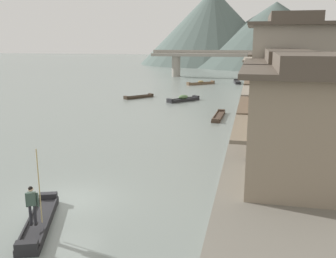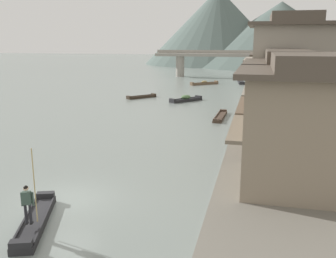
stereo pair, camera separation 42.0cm
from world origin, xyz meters
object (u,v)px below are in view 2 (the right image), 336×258
at_px(boat_moored_third, 220,117).
at_px(house_waterfront_tall, 290,71).
at_px(house_waterfront_second, 285,100).
at_px(boat_moored_far, 204,83).
at_px(boat_midriver_drifting, 186,99).
at_px(house_waterfront_nearest, 304,123).
at_px(house_waterfront_narrow, 280,78).
at_px(stone_bridge, 217,60).
at_px(boat_moored_nearest, 141,97).
at_px(boat_foreground_poled, 35,221).
at_px(boatman_person, 28,200).
at_px(boat_moored_second, 241,82).

relative_size(boat_moored_third, house_waterfront_tall, 0.63).
bearing_deg(house_waterfront_second, boat_moored_far, 104.84).
xyz_separation_m(boat_moored_far, boat_midriver_drifting, (0.38, -19.27, 0.04)).
distance_m(boat_moored_third, house_waterfront_tall, 9.29).
height_order(boat_moored_third, house_waterfront_nearest, house_waterfront_nearest).
relative_size(house_waterfront_narrow, stone_bridge, 0.28).
height_order(boat_moored_nearest, stone_bridge, stone_bridge).
height_order(boat_moored_far, house_waterfront_second, house_waterfront_second).
bearing_deg(boat_foreground_poled, house_waterfront_second, 49.04).
bearing_deg(boat_midriver_drifting, boat_foreground_poled, -89.77).
bearing_deg(stone_bridge, boatman_person, -89.78).
bearing_deg(boat_foreground_poled, house_waterfront_nearest, 25.77).
bearing_deg(boat_moored_far, house_waterfront_tall, -70.98).
bearing_deg(boat_moored_far, stone_bridge, 87.58).
bearing_deg(house_waterfront_second, boat_midriver_drifting, 115.56).
relative_size(boat_midriver_drifting, house_waterfront_nearest, 0.66).
xyz_separation_m(boat_foreground_poled, boat_moored_second, (5.64, 57.53, -0.02)).
xyz_separation_m(house_waterfront_second, house_waterfront_tall, (0.75, 7.41, 1.30)).
relative_size(boat_moored_third, boat_moored_far, 1.19).
relative_size(boat_foreground_poled, boatman_person, 1.58).
height_order(boat_midriver_drifting, house_waterfront_narrow, house_waterfront_narrow).
distance_m(boat_foreground_poled, house_waterfront_narrow, 29.54).
relative_size(house_waterfront_tall, stone_bridge, 0.33).
bearing_deg(boat_moored_second, boat_moored_nearest, -119.01).
bearing_deg(boat_midriver_drifting, stone_bridge, 89.62).
relative_size(boat_moored_far, house_waterfront_nearest, 0.69).
distance_m(boat_moored_third, boat_moored_far, 29.52).
xyz_separation_m(boat_moored_nearest, boat_moored_third, (11.73, -11.11, -0.02)).
bearing_deg(house_waterfront_nearest, house_waterfront_tall, 88.90).
xyz_separation_m(boat_moored_far, house_waterfront_nearest, (11.45, -48.18, 3.59)).
relative_size(boat_moored_second, boat_midriver_drifting, 1.24).
relative_size(boat_moored_far, boat_midriver_drifting, 1.05).
xyz_separation_m(boat_foreground_poled, house_waterfront_tall, (11.20, 19.45, 4.95)).
bearing_deg(house_waterfront_narrow, house_waterfront_tall, -87.79).
bearing_deg(stone_bridge, boat_moored_far, -92.42).
relative_size(house_waterfront_nearest, house_waterfront_tall, 0.76).
bearing_deg(stone_bridge, boat_foreground_poled, -90.07).
xyz_separation_m(boat_foreground_poled, house_waterfront_narrow, (10.90, 27.22, 3.65)).
distance_m(boat_moored_nearest, stone_bridge, 32.96).
relative_size(boat_moored_third, house_waterfront_second, 0.71).
height_order(boat_moored_second, house_waterfront_second, house_waterfront_second).
distance_m(boat_moored_far, house_waterfront_nearest, 49.65).
bearing_deg(house_waterfront_nearest, boatman_person, -149.85).
bearing_deg(house_waterfront_tall, boat_moored_nearest, 137.63).
xyz_separation_m(boat_moored_nearest, boat_moored_second, (12.15, 21.92, 0.01)).
bearing_deg(stone_bridge, house_waterfront_second, -79.45).
height_order(boat_moored_far, boat_midriver_drifting, boat_midriver_drifting).
bearing_deg(boat_midriver_drifting, house_waterfront_narrow, -32.26).
distance_m(boat_moored_second, house_waterfront_narrow, 30.99).
distance_m(boat_foreground_poled, boat_moored_second, 57.81).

